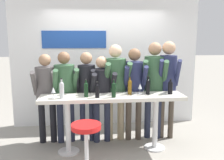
{
  "coord_description": "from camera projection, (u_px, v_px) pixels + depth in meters",
  "views": [
    {
      "loc": [
        -0.43,
        -4.0,
        1.95
      ],
      "look_at": [
        0.0,
        0.07,
        1.22
      ],
      "focal_mm": 40.0,
      "sensor_mm": 36.0,
      "label": 1
    }
  ],
  "objects": [
    {
      "name": "wine_bottle_6",
      "position": [
        114.0,
        89.0,
        3.99
      ],
      "size": [
        0.07,
        0.07,
        0.3
      ],
      "color": "black",
      "rests_on": "tasting_table"
    },
    {
      "name": "tasting_table",
      "position": [
        112.0,
        105.0,
        4.16
      ],
      "size": [
        2.4,
        0.49,
        0.97
      ],
      "color": "silver",
      "rests_on": "ground_plane"
    },
    {
      "name": "person_far_left",
      "position": [
        46.0,
        89.0,
        4.45
      ],
      "size": [
        0.44,
        0.53,
        1.63
      ],
      "rotation": [
        0.0,
        0.0,
        0.03
      ],
      "color": "black",
      "rests_on": "ground_plane"
    },
    {
      "name": "person_center_right",
      "position": [
        115.0,
        82.0,
        4.55
      ],
      "size": [
        0.5,
        0.6,
        1.79
      ],
      "rotation": [
        0.0,
        0.0,
        0.09
      ],
      "color": "gray",
      "rests_on": "ground_plane"
    },
    {
      "name": "person_far_right",
      "position": [
        154.0,
        80.0,
        4.63
      ],
      "size": [
        0.51,
        0.63,
        1.83
      ],
      "rotation": [
        0.0,
        0.0,
        -0.19
      ],
      "color": "#23283D",
      "rests_on": "ground_plane"
    },
    {
      "name": "back_wall",
      "position": [
        105.0,
        62.0,
        5.41
      ],
      "size": [
        4.0,
        0.12,
        2.75
      ],
      "color": "white",
      "rests_on": "ground_plane"
    },
    {
      "name": "wine_glass_0",
      "position": [
        140.0,
        86.0,
        4.26
      ],
      "size": [
        0.07,
        0.07,
        0.18
      ],
      "color": "silver",
      "rests_on": "tasting_table"
    },
    {
      "name": "person_right",
      "position": [
        134.0,
        84.0,
        4.56
      ],
      "size": [
        0.43,
        0.54,
        1.72
      ],
      "rotation": [
        0.0,
        0.0,
        -0.06
      ],
      "color": "#473D33",
      "rests_on": "ground_plane"
    },
    {
      "name": "person_center_left",
      "position": [
        87.0,
        86.0,
        4.53
      ],
      "size": [
        0.41,
        0.53,
        1.66
      ],
      "rotation": [
        0.0,
        0.0,
        -0.12
      ],
      "color": "#23283D",
      "rests_on": "ground_plane"
    },
    {
      "name": "wine_bottle_1",
      "position": [
        130.0,
        86.0,
        4.21
      ],
      "size": [
        0.07,
        0.07,
        0.3
      ],
      "color": "brown",
      "rests_on": "tasting_table"
    },
    {
      "name": "wine_bottle_3",
      "position": [
        62.0,
        89.0,
        3.93
      ],
      "size": [
        0.07,
        0.07,
        0.32
      ],
      "color": "#B7BCC1",
      "rests_on": "tasting_table"
    },
    {
      "name": "wine_bottle_5",
      "position": [
        97.0,
        90.0,
        3.98
      ],
      "size": [
        0.07,
        0.07,
        0.26
      ],
      "color": "black",
      "rests_on": "tasting_table"
    },
    {
      "name": "wine_bottle_4",
      "position": [
        170.0,
        87.0,
        4.23
      ],
      "size": [
        0.08,
        0.08,
        0.26
      ],
      "color": "black",
      "rests_on": "tasting_table"
    },
    {
      "name": "person_rightmost",
      "position": [
        168.0,
        78.0,
        4.62
      ],
      "size": [
        0.45,
        0.59,
        1.85
      ],
      "rotation": [
        0.0,
        0.0,
        -0.2
      ],
      "color": "#473D33",
      "rests_on": "ground_plane"
    },
    {
      "name": "bar_stool",
      "position": [
        86.0,
        140.0,
        3.57
      ],
      "size": [
        0.45,
        0.45,
        0.71
      ],
      "color": "silver",
      "rests_on": "ground_plane"
    },
    {
      "name": "wine_bottle_2",
      "position": [
        148.0,
        86.0,
        4.21
      ],
      "size": [
        0.07,
        0.07,
        0.31
      ],
      "color": "black",
      "rests_on": "tasting_table"
    },
    {
      "name": "wine_glass_1",
      "position": [
        53.0,
        90.0,
        3.96
      ],
      "size": [
        0.07,
        0.07,
        0.18
      ],
      "color": "silver",
      "rests_on": "tasting_table"
    },
    {
      "name": "ground_plane",
      "position": [
        112.0,
        150.0,
        4.3
      ],
      "size": [
        40.0,
        40.0,
        0.0
      ],
      "primitive_type": "plane",
      "color": "gray"
    },
    {
      "name": "person_left",
      "position": [
        65.0,
        87.0,
        4.46
      ],
      "size": [
        0.5,
        0.59,
        1.67
      ],
      "rotation": [
        0.0,
        0.0,
        0.19
      ],
      "color": "#23283D",
      "rests_on": "ground_plane"
    },
    {
      "name": "wine_bottle_0",
      "position": [
        86.0,
        89.0,
        4.02
      ],
      "size": [
        0.07,
        0.07,
        0.29
      ],
      "color": "black",
      "rests_on": "tasting_table"
    },
    {
      "name": "person_center",
      "position": [
        102.0,
        90.0,
        4.49
      ],
      "size": [
        0.48,
        0.56,
        1.59
      ],
      "rotation": [
        0.0,
        0.0,
        0.12
      ],
      "color": "#23283D",
      "rests_on": "ground_plane"
    }
  ]
}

